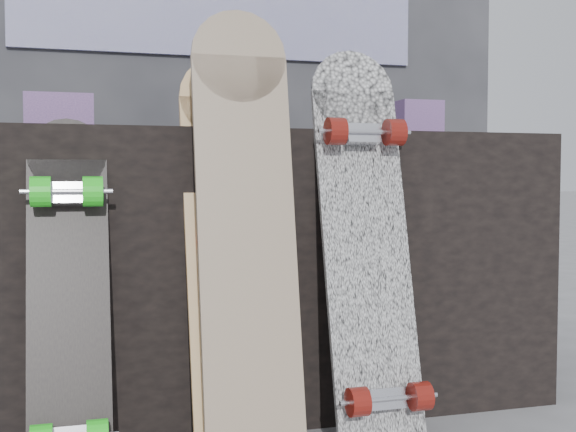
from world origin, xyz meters
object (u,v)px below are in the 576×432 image
object	(u,v)px
vendor_table	(269,268)
longboard_celtic	(246,217)
skateboard_dark	(68,291)
longboard_cascadia	(367,236)
longboard_geisha	(230,237)

from	to	relation	value
vendor_table	longboard_celtic	distance (m)	0.49
vendor_table	skateboard_dark	xyz separation A→B (m)	(-0.58, -0.40, 0.02)
vendor_table	longboard_cascadia	world-z (taller)	longboard_cascadia
skateboard_dark	longboard_cascadia	bearing A→B (deg)	0.98
longboard_geisha	longboard_cascadia	distance (m)	0.35
longboard_cascadia	skateboard_dark	xyz separation A→B (m)	(-0.74, -0.01, -0.11)
longboard_celtic	vendor_table	bearing A→B (deg)	68.37
vendor_table	longboard_cascadia	size ratio (longest dim) A/B	1.57
vendor_table	longboard_cascadia	xyz separation A→B (m)	(0.16, -0.39, 0.12)
vendor_table	longboard_cascadia	distance (m)	0.43
longboard_celtic	skateboard_dark	bearing A→B (deg)	176.62
longboard_geisha	longboard_celtic	bearing A→B (deg)	-79.55
longboard_geisha	skateboard_dark	xyz separation A→B (m)	(-0.39, -0.08, -0.11)
longboard_cascadia	longboard_celtic	bearing A→B (deg)	-173.57
longboard_celtic	skateboard_dark	world-z (taller)	longboard_celtic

